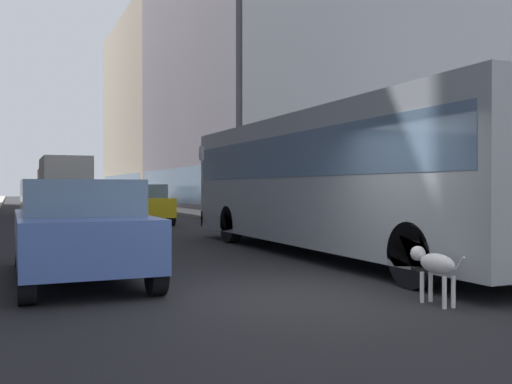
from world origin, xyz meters
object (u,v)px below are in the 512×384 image
Objects in this scene: transit_bus at (335,175)px; car_blue_hatchback at (79,229)px; car_white_van at (98,208)px; car_black_suv at (52,197)px; dalmatian_dog at (434,264)px; car_grey_wagon at (97,195)px; box_truck at (63,184)px; car_red_coupe at (116,197)px; car_yellow_taxi at (142,204)px.

transit_bus reaches higher than car_blue_hatchback.
car_white_van is (1.60, 9.51, -0.00)m from car_blue_hatchback.
dalmatian_dog is at bearing -86.25° from car_black_suv.
car_white_van is 0.98× the size of car_grey_wagon.
car_blue_hatchback is 9.64m from car_white_van.
transit_bus is 1.54× the size of box_truck.
transit_bus is at bearing -90.00° from car_grey_wagon.
car_black_suv is at bearing 149.49° from car_red_coupe.
car_red_coupe is at bearing 87.25° from dalmatian_dog.
transit_bus reaches higher than dalmatian_dog.
transit_bus is at bearing 72.48° from dalmatian_dog.
car_red_coupe is (1.60, 15.91, -0.00)m from car_yellow_taxi.
dalmatian_dog is (2.38, -36.21, -0.31)m from car_black_suv.
transit_bus reaches higher than car_yellow_taxi.
car_yellow_taxi is (-1.60, 12.80, -0.95)m from transit_bus.
car_yellow_taxi is 17.94m from dalmatian_dog.
car_grey_wagon is (0.00, 37.96, -0.95)m from transit_bus.
car_red_coupe and car_black_suv have the same top height.
car_blue_hatchback is 0.64× the size of box_truck.
car_blue_hatchback and car_grey_wagon have the same top height.
car_yellow_taxi is 18.43m from car_black_suv.
car_blue_hatchback and car_black_suv have the same top height.
car_yellow_taxi is 25.22m from car_grey_wagon.
dalmatian_dog is (2.38, -26.75, -1.15)m from box_truck.
car_blue_hatchback is at bearing -92.84° from car_black_suv.
car_white_van is at bearing -90.00° from box_truck.
car_red_coupe is (0.00, -9.25, -0.00)m from car_grey_wagon.
car_blue_hatchback and car_yellow_taxi have the same top height.
car_blue_hatchback is at bearing -100.60° from car_red_coupe.
box_truck is 26.88m from dalmatian_dog.
car_red_coupe is 0.58× the size of box_truck.
car_black_suv is (0.00, 22.79, -0.00)m from car_white_van.
car_white_van is 20.82m from car_red_coupe.
car_yellow_taxi is at bearing -82.52° from car_black_suv.
car_grey_wagon is at bearing 82.33° from car_white_van.
transit_bus is 2.42× the size of car_blue_hatchback.
box_truck is at bearing 85.99° from car_blue_hatchback.
car_blue_hatchback reaches higher than dalmatian_dog.
dalmatian_dog is (2.38, -13.42, -0.31)m from car_white_van.
box_truck is at bearing -90.00° from car_black_suv.
transit_bus is 12.93m from car_yellow_taxi.
car_white_van reaches higher than dalmatian_dog.
car_yellow_taxi and car_grey_wagon have the same top height.
box_truck is at bearing 90.00° from car_white_van.
car_black_suv is (-2.40, 18.27, 0.00)m from car_yellow_taxi.
car_white_van is 1.04× the size of car_red_coupe.
car_red_coupe is 4.52× the size of dalmatian_dog.
car_yellow_taxi is at bearing -74.76° from box_truck.
car_red_coupe is at bearing 78.92° from car_white_van.
dalmatian_dog is at bearing -79.96° from car_white_van.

